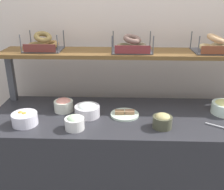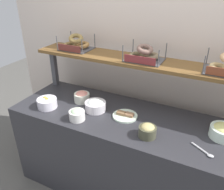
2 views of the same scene
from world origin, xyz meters
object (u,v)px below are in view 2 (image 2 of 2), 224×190
Objects in this scene: bowl_cream_cheese at (95,105)px; bowl_fruit_salad at (47,103)px; serving_plate_white at (125,116)px; bagel_basket_poppy at (144,55)px; bowl_hummus at (147,131)px; bowl_egg_salad at (224,131)px; bagel_basket_everything at (76,44)px; bowl_lox_spread at (82,97)px; bowl_scallion_spread at (77,114)px; serving_spoon_near_plate at (206,152)px.

bowl_fruit_salad is at bearing -160.71° from bowl_cream_cheese.
serving_plate_white is (0.28, 0.01, -0.04)m from bowl_cream_cheese.
serving_plate_white is 0.54m from bagel_basket_poppy.
bowl_hummus is 0.31m from serving_plate_white.
bagel_basket_everything is (-1.42, 0.22, 0.43)m from bowl_egg_salad.
serving_plate_white is (0.47, -0.07, -0.04)m from bowl_lox_spread.
bowl_fruit_salad is at bearing -134.98° from bowl_lox_spread.
bowl_egg_salad is 0.85m from bagel_basket_poppy.
bowl_egg_salad reaches higher than serving_plate_white.
bowl_lox_spread reaches higher than serving_plate_white.
bagel_basket_everything is (-0.18, 0.22, 0.43)m from bowl_lox_spread.
bowl_scallion_spread is 0.45× the size of bagel_basket_everything.
bowl_lox_spread is at bearing 115.44° from bowl_scallion_spread.
bowl_scallion_spread is at bearing -165.65° from bowl_egg_salad.
bowl_cream_cheese is 0.94× the size of bowl_egg_salad.
bagel_basket_poppy is (0.52, 0.20, 0.42)m from bowl_lox_spread.
bowl_cream_cheese is 0.56m from bowl_hummus.
bowl_lox_spread is at bearing -179.85° from bowl_egg_salad.
bowl_egg_salad is at bearing 0.15° from bowl_lox_spread.
bagel_basket_poppy is (-0.62, 0.44, 0.47)m from serving_spoon_near_plate.
bowl_fruit_salad is 0.61× the size of bagel_basket_everything.
bagel_basket_poppy is at bearing -1.74° from bagel_basket_everything.
bowl_lox_spread is at bearing -50.96° from bagel_basket_everything.
serving_plate_white is 0.68× the size of bagel_basket_poppy.
bowl_lox_spread is 0.50× the size of bagel_basket_everything.
bowl_cream_cheese is 0.64× the size of bagel_basket_everything.
bowl_cream_cheese is 0.97m from serving_spoon_near_plate.
bagel_basket_poppy is at bearing 79.59° from serving_plate_white.
bagel_basket_everything reaches higher than bowl_fruit_salad.
bagel_basket_poppy reaches higher than bowl_hummus.
serving_plate_white is at bearing 165.64° from serving_spoon_near_plate.
serving_spoon_near_plate is at bearing -9.47° from bowl_cream_cheese.
serving_spoon_near_plate is 0.89m from bagel_basket_poppy.
bowl_hummus is (0.96, -0.01, 0.01)m from bowl_fruit_salad.
bowl_hummus reaches higher than bowl_fruit_salad.
bowl_egg_salad reaches higher than bowl_hummus.
bowl_hummus is at bearing -154.70° from bowl_egg_salad.
bagel_basket_poppy is at bearing 29.68° from bowl_fruit_salad.
bowl_hummus is at bearing -0.56° from bowl_fruit_salad.
bowl_hummus reaches higher than serving_spoon_near_plate.
bowl_cream_cheese and bowl_scallion_spread have the same top height.
bowl_scallion_spread is 0.75m from bagel_basket_poppy.
bowl_egg_salad reaches higher than bowl_fruit_salad.
serving_plate_white is 0.85m from bagel_basket_everything.
bagel_basket_everything is (-1.33, 0.46, 0.47)m from serving_spoon_near_plate.
serving_plate_white is 0.73× the size of bagel_basket_everything.
bagel_basket_poppy reaches higher than serving_plate_white.
bowl_scallion_spread is 0.75× the size of bowl_fruit_salad.
bowl_hummus is at bearing -26.76° from bagel_basket_everything.
bowl_egg_salad is 0.56m from bowl_hummus.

